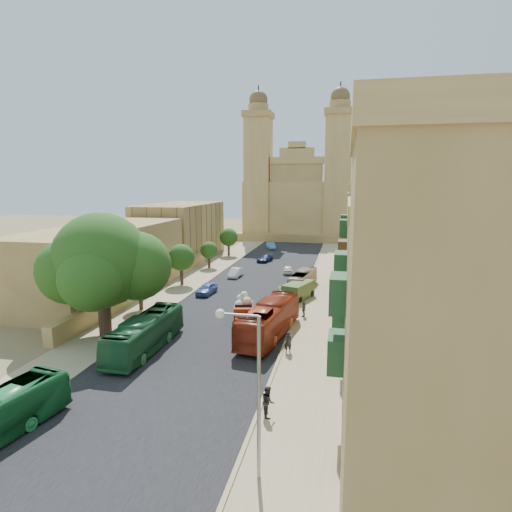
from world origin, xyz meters
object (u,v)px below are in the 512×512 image
at_px(bus_red_east, 269,320).
at_px(pedestrian_c, 304,309).
at_px(church, 299,200).
at_px(ficus_tree, 103,264).
at_px(car_blue_b, 271,246).
at_px(pedestrian_a, 288,342).
at_px(car_blue_a, 207,289).
at_px(car_white_a, 236,273).
at_px(car_dkblue, 265,259).
at_px(car_white_b, 288,269).
at_px(street_tree_b, 181,258).
at_px(bus_green_north, 145,333).
at_px(street_tree_c, 209,250).
at_px(bus_cream_east, 303,280).
at_px(red_truck, 244,310).
at_px(olive_pickup, 298,291).
at_px(pedestrian_b, 268,401).
at_px(car_cream, 287,290).
at_px(street_tree_d, 229,237).
at_px(street_tree_a, 140,285).
at_px(streetlamp, 249,374).

relative_size(bus_red_east, pedestrian_c, 6.97).
xyz_separation_m(church, ficus_tree, (-9.40, -74.61, -2.84)).
relative_size(car_blue_b, pedestrian_a, 2.29).
relative_size(car_blue_a, car_white_a, 1.06).
bearing_deg(car_dkblue, car_blue_a, -82.22).
bearing_deg(pedestrian_a, car_white_b, -102.74).
relative_size(church, street_tree_b, 6.47).
bearing_deg(bus_green_north, car_blue_b, 89.55).
height_order(ficus_tree, street_tree_c, ficus_tree).
bearing_deg(bus_cream_east, ficus_tree, 60.61).
relative_size(bus_red_east, car_blue_a, 2.74).
height_order(church, car_blue_a, church).
bearing_deg(street_tree_b, car_white_a, 45.81).
bearing_deg(car_dkblue, pedestrian_a, -61.44).
bearing_deg(car_white_a, red_truck, -69.64).
xyz_separation_m(olive_pickup, bus_red_east, (-1.17, -13.31, 0.60)).
bearing_deg(pedestrian_b, church, -15.79).
bearing_deg(car_dkblue, bus_red_east, -63.48).
bearing_deg(car_cream, car_dkblue, -82.45).
distance_m(street_tree_d, bus_cream_east, 28.35).
relative_size(street_tree_c, car_blue_b, 1.04).
xyz_separation_m(street_tree_b, bus_red_east, (15.33, -17.31, -2.18)).
height_order(church, olive_pickup, church).
xyz_separation_m(red_truck, pedestrian_a, (5.33, -6.66, -0.43)).
bearing_deg(bus_green_north, pedestrian_c, 44.59).
bearing_deg(car_white_b, pedestrian_a, 90.21).
relative_size(street_tree_a, car_blue_b, 1.02).
height_order(church, car_cream, church).
bearing_deg(street_tree_d, street_tree_b, -90.00).
height_order(car_blue_a, pedestrian_c, pedestrian_c).
relative_size(street_tree_c, red_truck, 0.80).
height_order(street_tree_d, car_blue_a, street_tree_d).
xyz_separation_m(car_blue_a, car_blue_b, (1.49, 37.94, -0.02)).
height_order(streetlamp, olive_pickup, streetlamp).
xyz_separation_m(red_truck, car_blue_b, (-5.68, 47.75, -0.65)).
bearing_deg(car_white_a, streetlamp, -71.08).
relative_size(streetlamp, olive_pickup, 1.55).
bearing_deg(car_cream, streetlamp, 84.75).
xyz_separation_m(streetlamp, car_dkblue, (-9.73, 55.04, -4.61)).
relative_size(church, streetlamp, 4.42).
relative_size(red_truck, car_white_b, 1.49).
bearing_deg(car_cream, car_blue_a, -0.59).
distance_m(olive_pickup, pedestrian_b, 26.58).
bearing_deg(pedestrian_c, car_blue_b, -151.31).
relative_size(street_tree_c, car_cream, 0.98).
xyz_separation_m(church, pedestrian_b, (7.64, -85.17, -8.57)).
bearing_deg(bus_red_east, streetlamp, 105.20).
distance_m(church, street_tree_b, 55.82).
bearing_deg(bus_red_east, church, -77.86).
relative_size(street_tree_a, streetlamp, 0.52).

